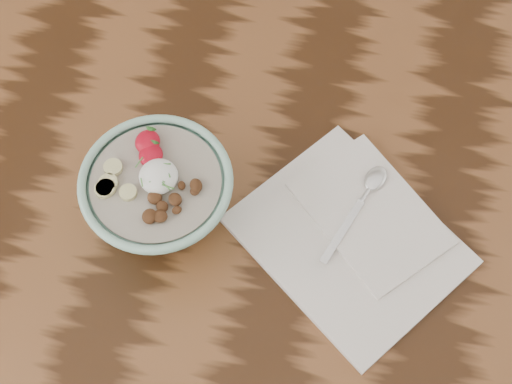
{
  "coord_description": "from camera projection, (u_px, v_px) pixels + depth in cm",
  "views": [
    {
      "loc": [
        3.84,
        -44.27,
        165.79
      ],
      "look_at": [
        -4.62,
        -6.14,
        86.66
      ],
      "focal_mm": 50.0,
      "sensor_mm": 36.0,
      "label": 1
    }
  ],
  "objects": [
    {
      "name": "spoon",
      "position": [
        367.0,
        191.0,
        0.99
      ],
      "size": [
        7.61,
        16.62,
        0.89
      ],
      "rotation": [
        0.0,
        0.0,
        -0.35
      ],
      "color": "silver",
      "rests_on": "napkin"
    },
    {
      "name": "table",
      "position": [
        294.0,
        223.0,
        1.09
      ],
      "size": [
        160.0,
        90.0,
        75.0
      ],
      "color": "#331C0C",
      "rests_on": "ground"
    },
    {
      "name": "breakfast_bowl",
      "position": [
        159.0,
        195.0,
        0.94
      ],
      "size": [
        19.77,
        19.77,
        12.99
      ],
      "rotation": [
        0.0,
        0.0,
        -0.02
      ],
      "color": "#95C9B6",
      "rests_on": "table"
    },
    {
      "name": "napkin",
      "position": [
        353.0,
        235.0,
        0.98
      ],
      "size": [
        36.23,
        35.11,
        1.74
      ],
      "rotation": [
        0.0,
        0.0,
        -0.64
      ],
      "color": "white",
      "rests_on": "table"
    }
  ]
}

